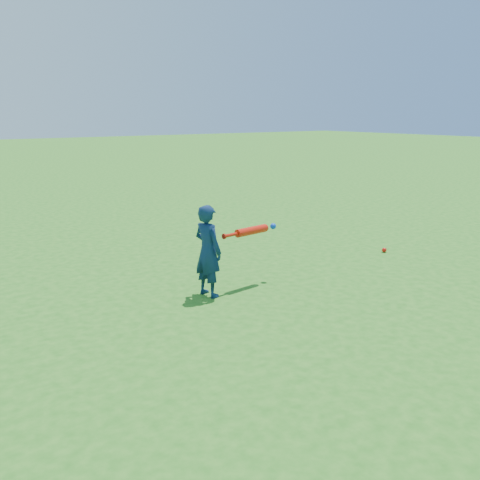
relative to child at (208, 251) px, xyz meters
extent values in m
plane|color=#226618|center=(0.30, -0.45, -0.53)|extent=(80.00, 80.00, 0.00)
imported|color=#0F2347|center=(0.00, 0.00, 0.00)|extent=(0.32, 0.43, 1.06)
sphere|color=red|center=(3.21, 0.11, -0.50)|extent=(0.07, 0.07, 0.07)
cylinder|color=red|center=(0.20, -0.03, 0.15)|extent=(0.02, 0.07, 0.07)
cylinder|color=red|center=(0.31, -0.01, 0.15)|extent=(0.22, 0.07, 0.04)
cylinder|color=red|center=(0.64, 0.03, 0.15)|extent=(0.47, 0.16, 0.10)
sphere|color=red|center=(0.86, 0.06, 0.15)|extent=(0.10, 0.10, 0.10)
sphere|color=#0B3DC8|center=(1.01, 0.08, 0.15)|extent=(0.08, 0.08, 0.08)
camera|label=1|loc=(-3.11, -5.00, 1.54)|focal=40.00mm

